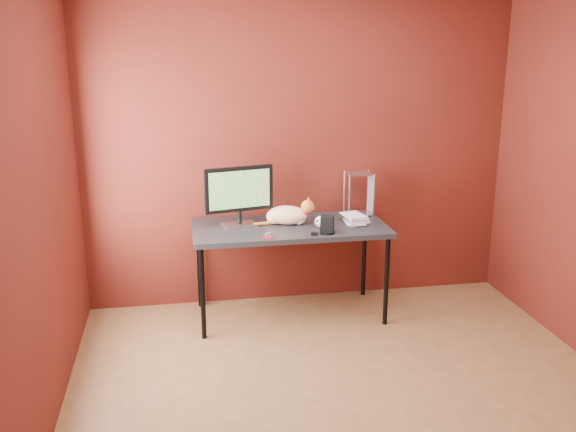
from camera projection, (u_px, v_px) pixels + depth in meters
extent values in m
cube|color=brown|center=(353.00, 405.00, 3.90)|extent=(3.50, 3.50, 0.01)
cube|color=#49130D|center=(300.00, 147.00, 5.21)|extent=(3.50, 0.02, 2.60)
cube|color=#49130D|center=(526.00, 341.00, 1.89)|extent=(3.50, 0.02, 2.60)
cube|color=#49130D|center=(28.00, 213.00, 3.26)|extent=(0.02, 3.50, 2.60)
cube|color=black|center=(290.00, 228.00, 4.98)|extent=(1.50, 0.70, 0.04)
cylinder|color=black|center=(203.00, 294.00, 4.68)|extent=(0.04, 0.04, 0.71)
cylinder|color=black|center=(386.00, 281.00, 4.91)|extent=(0.04, 0.04, 0.71)
cylinder|color=black|center=(199.00, 266.00, 5.25)|extent=(0.04, 0.04, 0.71)
cylinder|color=black|center=(364.00, 256.00, 5.48)|extent=(0.04, 0.04, 0.71)
cube|color=#A3A2A7|center=(240.00, 225.00, 4.96)|extent=(0.28, 0.22, 0.02)
cylinder|color=black|center=(240.00, 217.00, 4.94)|extent=(0.03, 0.03, 0.11)
cube|color=black|center=(239.00, 189.00, 4.88)|extent=(0.53, 0.15, 0.35)
cube|color=#1D4813|center=(239.00, 189.00, 4.88)|extent=(0.47, 0.11, 0.29)
ellipsoid|color=orange|center=(287.00, 215.00, 4.99)|extent=(0.35, 0.25, 0.15)
ellipsoid|color=orange|center=(276.00, 216.00, 5.00)|extent=(0.18, 0.17, 0.12)
sphere|color=white|center=(299.00, 218.00, 4.98)|extent=(0.10, 0.10, 0.10)
sphere|color=#CE6B28|center=(308.00, 206.00, 4.95)|extent=(0.10, 0.10, 0.10)
cone|color=#CE6B28|center=(308.00, 201.00, 4.91)|extent=(0.03, 0.03, 0.04)
cone|color=#CE6B28|center=(308.00, 199.00, 4.96)|extent=(0.03, 0.03, 0.04)
cylinder|color=red|center=(306.00, 212.00, 4.96)|extent=(0.07, 0.07, 0.01)
cylinder|color=#CE6B28|center=(264.00, 223.00, 4.98)|extent=(0.17, 0.05, 0.03)
ellipsoid|color=white|center=(321.00, 222.00, 4.90)|extent=(0.09, 0.09, 0.09)
ellipsoid|color=black|center=(320.00, 222.00, 4.86)|extent=(0.02, 0.02, 0.03)
ellipsoid|color=black|center=(324.00, 222.00, 4.87)|extent=(0.02, 0.02, 0.03)
cube|color=black|center=(322.00, 225.00, 4.87)|extent=(0.05, 0.03, 0.00)
cylinder|color=black|center=(327.00, 232.00, 4.78)|extent=(0.12, 0.12, 0.02)
cube|color=black|center=(327.00, 224.00, 4.76)|extent=(0.12, 0.11, 0.12)
imported|color=beige|center=(346.00, 211.00, 5.00)|extent=(0.17, 0.21, 0.20)
imported|color=beige|center=(347.00, 186.00, 4.95)|extent=(0.15, 0.21, 0.20)
imported|color=beige|center=(348.00, 160.00, 4.89)|extent=(0.17, 0.22, 0.20)
imported|color=beige|center=(348.00, 133.00, 4.84)|extent=(0.19, 0.23, 0.20)
cylinder|color=#A3A2A7|center=(349.00, 197.00, 5.14)|extent=(0.01, 0.01, 0.35)
cylinder|color=#A3A2A7|center=(374.00, 195.00, 5.17)|extent=(0.01, 0.01, 0.35)
cylinder|color=#A3A2A7|center=(344.00, 192.00, 5.30)|extent=(0.01, 0.01, 0.35)
cylinder|color=#A3A2A7|center=(368.00, 191.00, 5.33)|extent=(0.01, 0.01, 0.35)
cube|color=#A3A2A7|center=(358.00, 213.00, 5.28)|extent=(0.21, 0.17, 0.01)
cube|color=#A3A2A7|center=(359.00, 174.00, 5.19)|extent=(0.21, 0.17, 0.01)
cube|color=#B10D27|center=(268.00, 237.00, 4.66)|extent=(0.07, 0.04, 0.01)
cube|color=black|center=(315.00, 234.00, 4.72)|extent=(0.06, 0.04, 0.02)
cylinder|color=#A3A2A7|center=(268.00, 234.00, 4.76)|extent=(0.05, 0.05, 0.00)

